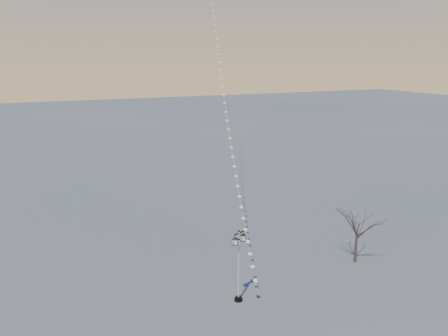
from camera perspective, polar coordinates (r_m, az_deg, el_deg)
ground at (r=31.58m, az=6.25°, el=-15.61°), size 300.00×300.00×0.00m
street_lamp at (r=29.70m, az=1.84°, el=-11.67°), size 1.16×0.76×4.86m
bare_tree at (r=36.37m, az=16.28°, el=-6.90°), size 2.57×2.57×4.27m
kite_train at (r=48.72m, az=-0.05°, el=12.48°), size 14.43×41.60×28.99m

